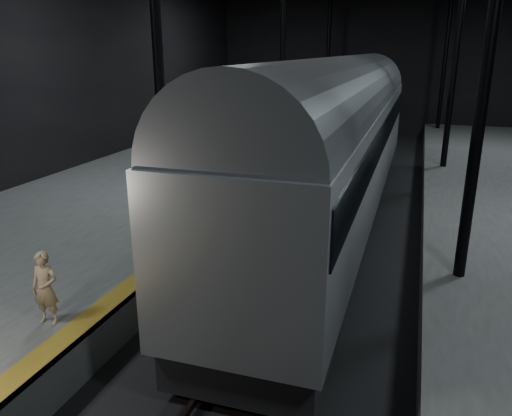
% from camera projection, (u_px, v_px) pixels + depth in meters
% --- Properties ---
extents(ground, '(44.00, 44.00, 0.00)m').
position_uv_depth(ground, '(327.00, 238.00, 16.77)').
color(ground, black).
rests_on(ground, ground).
extents(platform_left, '(9.00, 43.80, 1.00)m').
position_uv_depth(platform_left, '(131.00, 203.00, 18.82)').
color(platform_left, '#4C4C4A').
rests_on(platform_left, ground).
extents(tactile_strip, '(0.50, 43.80, 0.01)m').
position_uv_depth(tactile_strip, '(236.00, 201.00, 17.42)').
color(tactile_strip, olive).
rests_on(tactile_strip, platform_left).
extents(track, '(2.40, 43.00, 0.24)m').
position_uv_depth(track, '(327.00, 236.00, 16.75)').
color(track, '#3F3328').
rests_on(track, ground).
extents(train, '(3.20, 21.39, 5.72)m').
position_uv_depth(train, '(338.00, 137.00, 17.06)').
color(train, '#ABAEB3').
rests_on(train, ground).
extents(woman, '(0.57, 0.41, 1.47)m').
position_uv_depth(woman, '(45.00, 288.00, 9.46)').
color(woman, tan).
rests_on(woman, platform_left).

